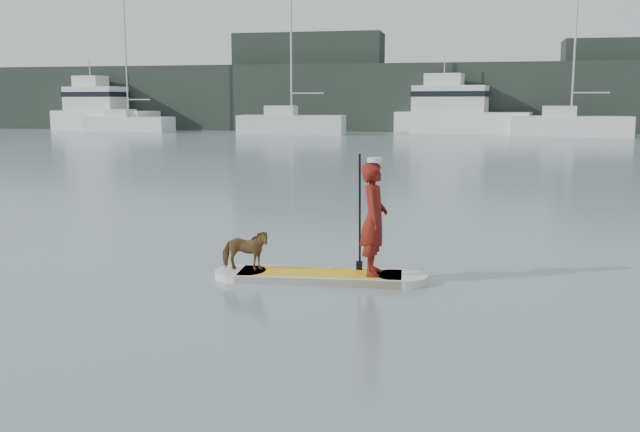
% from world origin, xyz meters
% --- Properties ---
extents(ground, '(140.00, 140.00, 0.00)m').
position_xyz_m(ground, '(0.00, 0.00, 0.00)').
color(ground, slate).
rests_on(ground, ground).
extents(paddleboard, '(3.29, 1.02, 0.12)m').
position_xyz_m(paddleboard, '(3.41, -2.78, 0.06)').
color(paddleboard, yellow).
rests_on(paddleboard, ground).
extents(paddler, '(0.45, 0.65, 1.71)m').
position_xyz_m(paddler, '(4.22, -2.71, 0.97)').
color(paddler, maroon).
rests_on(paddler, paddleboard).
extents(white_cap, '(0.22, 0.22, 0.07)m').
position_xyz_m(white_cap, '(4.22, -2.71, 1.86)').
color(white_cap, silver).
rests_on(white_cap, paddler).
extents(dog, '(0.79, 0.44, 0.64)m').
position_xyz_m(dog, '(2.24, -2.88, 0.44)').
color(dog, brown).
rests_on(dog, paddleboard).
extents(paddle, '(0.10, 0.30, 2.00)m').
position_xyz_m(paddle, '(3.97, -2.48, 0.80)').
color(paddle, black).
rests_on(paddle, ground).
extents(sailboat_b, '(8.35, 3.31, 12.09)m').
position_xyz_m(sailboat_b, '(-24.89, 46.19, 0.84)').
color(sailboat_b, silver).
rests_on(sailboat_b, ground).
extents(sailboat_c, '(8.81, 3.27, 12.48)m').
position_xyz_m(sailboat_c, '(-9.24, 44.13, 0.92)').
color(sailboat_c, silver).
rests_on(sailboat_c, ground).
extents(sailboat_e, '(9.12, 3.57, 12.94)m').
position_xyz_m(sailboat_e, '(12.82, 45.29, 0.93)').
color(sailboat_e, silver).
rests_on(sailboat_e, ground).
extents(motor_yacht_a, '(11.40, 5.08, 6.60)m').
position_xyz_m(motor_yacht_a, '(4.12, 48.37, 1.86)').
color(motor_yacht_a, silver).
rests_on(motor_yacht_a, ground).
extents(motor_yacht_b, '(10.55, 5.28, 6.65)m').
position_xyz_m(motor_yacht_b, '(-28.75, 48.39, 1.87)').
color(motor_yacht_b, silver).
rests_on(motor_yacht_b, ground).
extents(shore_mass, '(90.00, 6.00, 6.00)m').
position_xyz_m(shore_mass, '(0.00, 53.00, 3.00)').
color(shore_mass, '#202923').
rests_on(shore_mass, ground).
extents(shore_building_west, '(14.00, 4.00, 9.00)m').
position_xyz_m(shore_building_west, '(-10.00, 54.00, 4.50)').
color(shore_building_west, '#202923').
rests_on(shore_building_west, ground).
extents(shore_building_east, '(10.00, 4.00, 8.00)m').
position_xyz_m(shore_building_east, '(18.00, 54.00, 4.00)').
color(shore_building_east, '#202923').
rests_on(shore_building_east, ground).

